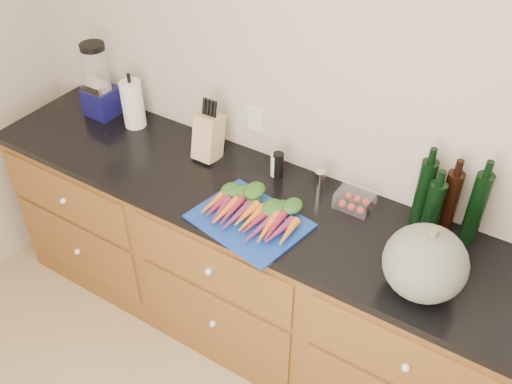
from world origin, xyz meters
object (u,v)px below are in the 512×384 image
Objects in this scene: cutting_board at (249,221)px; squash at (425,263)px; blender_appliance at (99,84)px; paper_towel at (133,104)px; carrots at (253,212)px; tomato_box at (355,200)px; knife_block at (208,137)px.

squash reaches higher than cutting_board.
blender_appliance is 0.23m from paper_towel.
tomato_box is at bearing 42.15° from carrots.
blender_appliance is 1.47m from tomato_box.
paper_towel is at bearing 162.54° from carrots.
knife_block is (-0.42, 0.30, 0.11)m from cutting_board.
blender_appliance reaches higher than tomato_box.
tomato_box reaches higher than carrots.
paper_towel reaches higher than knife_block.
squash is 1.19m from knife_block.
tomato_box is (0.33, 0.30, 0.00)m from carrots.
knife_block is (0.49, -0.02, -0.01)m from paper_towel.
paper_towel is at bearing 169.86° from squash.
carrots is 1.18m from blender_appliance.
cutting_board is at bearing -15.60° from blender_appliance.
carrots is 1.36× the size of squash.
paper_towel reaches higher than carrots.
carrots is 1.03× the size of blender_appliance.
cutting_board is at bearing -90.00° from carrots.
squash is at bearing -8.89° from blender_appliance.
knife_block is at bearing -2.33° from paper_towel.
blender_appliance is at bearing 171.11° from squash.
paper_towel is (-0.92, 0.32, 0.12)m from cutting_board.
knife_block is at bearing -177.72° from tomato_box.
squash is 1.22× the size of paper_towel.
carrots is at bearing -32.28° from knife_block.
carrots is at bearing -17.46° from paper_towel.
blender_appliance is at bearing -179.45° from paper_towel.
blender_appliance reaches higher than paper_towel.
knife_block is at bearing -1.43° from blender_appliance.
squash reaches higher than carrots.
squash is 1.95× the size of tomato_box.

